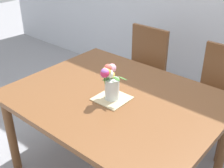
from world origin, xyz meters
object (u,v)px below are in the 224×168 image
dining_table (116,105)px  chair_right (218,91)px  flower_vase (110,81)px  chair_left (142,65)px

dining_table → chair_right: bearing=66.2°
flower_vase → chair_left: bearing=112.4°
dining_table → flower_vase: 0.24m
chair_left → chair_right: 0.81m
chair_right → flower_vase: flower_vase is taller
chair_left → chair_right: same height
chair_right → flower_vase: (-0.41, -0.98, 0.36)m
dining_table → chair_left: (-0.41, 0.92, -0.13)m
chair_right → flower_vase: size_ratio=3.39×
chair_right → flower_vase: 1.12m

